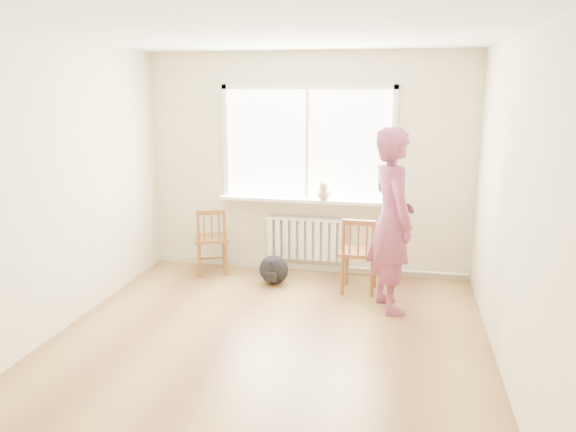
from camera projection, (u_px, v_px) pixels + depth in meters
The scene contains 13 objects.
floor at pixel (265, 348), 5.03m from camera, with size 4.50×4.50×0.00m, color olive.
ceiling at pixel (261, 33), 4.42m from camera, with size 4.50×4.50×0.00m, color white.
back_wall at pixel (308, 165), 6.87m from camera, with size 4.00×0.01×2.70m, color beige.
window at pixel (308, 139), 6.78m from camera, with size 2.12×0.05×1.42m.
windowsill at pixel (306, 200), 6.86m from camera, with size 2.15×0.22×0.04m, color white.
radiator at pixel (306, 238), 6.99m from camera, with size 1.00×0.12×0.55m.
heating_pipe at pixel (407, 271), 6.86m from camera, with size 0.04×0.04×1.40m, color silver.
baseboard at pixel (307, 267), 7.15m from camera, with size 4.00×0.03×0.08m, color beige.
chair_left at pixel (212, 241), 6.92m from camera, with size 0.53×0.52×0.84m.
chair_right at pixel (359, 255), 6.28m from camera, with size 0.45×0.43×0.87m.
person at pixel (392, 221), 5.72m from camera, with size 0.69×0.45×1.90m, color #B13D3B.
cat at pixel (324, 191), 6.70m from camera, with size 0.20×0.41×0.27m.
backpack at pixel (274, 270), 6.62m from camera, with size 0.35×0.26×0.35m, color black.
Camera 1 is at (1.14, -4.49, 2.29)m, focal length 35.00 mm.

